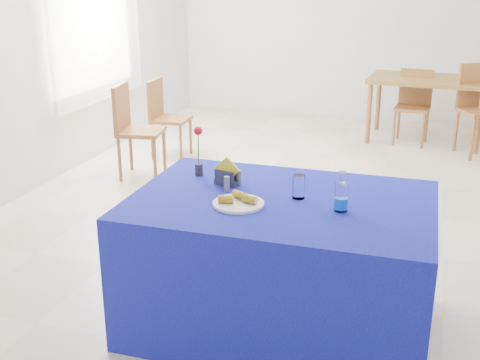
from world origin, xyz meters
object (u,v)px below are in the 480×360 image
Objects in this scene: chair_win_b at (164,113)px; chair_win_a at (132,124)px; plate at (238,204)px; blue_table at (280,263)px; water_bottle at (341,197)px; oak_table at (428,84)px; chair_bg_left at (414,101)px; chair_bg_right at (480,103)px.

chair_win_a is at bearing 176.25° from chair_win_b.
blue_table is at bearing 38.84° from plate.
water_bottle is at bearing -144.77° from chair_win_b.
blue_table is at bearing 166.93° from water_bottle.
water_bottle reaches higher than blue_table.
plate is 0.20× the size of oak_table.
chair_bg_left reaches higher than plate.
chair_win_b is at bearing -150.83° from oak_table.
chair_win_b reaches higher than oak_table.
blue_table is 1.17× the size of oak_table.
chair_win_b is at bearing -145.33° from chair_bg_left.
plate reaches higher than oak_table.
chair_win_a is 1.08× the size of chair_win_b.
chair_win_a is (-3.25, -1.85, -0.04)m from chair_bg_right.
plate is 1.25× the size of water_bottle.
oak_table is at bearing 37.91° from chair_bg_left.
chair_win_b is (-3.24, -1.14, -0.08)m from chair_bg_right.
chair_win_a is (-2.31, 2.23, -0.31)m from water_bottle.
oak_table is (0.89, 4.51, -0.09)m from plate.
chair_bg_left is 1.01× the size of chair_win_b.
chair_bg_left is (0.23, 4.34, -0.34)m from water_bottle.
chair_bg_right is at bearing -73.47° from chair_win_b.
chair_win_a is (-2.55, -2.12, 0.03)m from chair_bg_left.
chair_win_b is (0.01, 0.71, -0.04)m from chair_win_a.
water_bottle is 0.26× the size of chair_win_b.
chair_bg_right is at bearing 77.12° from water_bottle.
blue_table is at bearing -148.20° from chair_win_b.
oak_table is (0.37, 4.43, -0.15)m from water_bottle.
chair_bg_right is at bearing -32.24° from oak_table.
water_bottle is at bearing -143.30° from chair_win_a.
oak_table is 3.48m from chair_win_a.
blue_table is 0.56m from water_bottle.
chair_bg_right reaches higher than chair_bg_left.
blue_table is 3.48m from chair_win_b.
oak_table is at bearing 85.21° from water_bottle.
water_bottle reaches higher than plate.
plate is 0.27× the size of chair_bg_right.
chair_bg_left is at bearing 82.58° from blue_table.
chair_bg_left is at bearing -147.76° from oak_table.
chair_bg_right reaches higher than plate.
plate is 0.32× the size of chair_bg_left.
plate is 0.53m from water_bottle.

